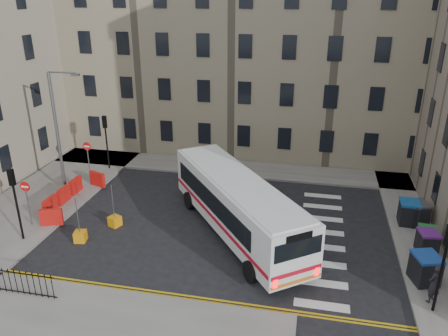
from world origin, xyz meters
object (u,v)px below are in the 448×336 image
at_px(wheelie_bin_b, 427,242).
at_px(bollard_yellow, 115,221).
at_px(wheelie_bin_e, 409,212).
at_px(wheelie_bin_d, 417,213).
at_px(bollard_chevron, 80,236).
at_px(streetlamp, 57,132).
at_px(pedestrian, 434,284).
at_px(wheelie_bin_c, 427,238).
at_px(wheelie_bin_a, 425,268).
at_px(bus, 237,203).

xyz_separation_m(wheelie_bin_b, bollard_yellow, (-17.05, -0.57, -0.46)).
bearing_deg(wheelie_bin_e, wheelie_bin_d, 6.85).
relative_size(wheelie_bin_e, bollard_chevron, 2.30).
height_order(streetlamp, bollard_yellow, streetlamp).
relative_size(pedestrian, bollard_chevron, 3.07).
bearing_deg(bollard_yellow, pedestrian, -12.04).
xyz_separation_m(streetlamp, bollard_yellow, (5.17, -3.40, -4.04)).
height_order(wheelie_bin_c, pedestrian, pedestrian).
relative_size(wheelie_bin_a, wheelie_bin_e, 1.11).
distance_m(wheelie_bin_b, wheelie_bin_c, 0.39).
relative_size(wheelie_bin_c, pedestrian, 0.64).
height_order(wheelie_bin_b, wheelie_bin_d, wheelie_bin_d).
relative_size(wheelie_bin_b, wheelie_bin_c, 1.02).
distance_m(pedestrian, bollard_chevron, 17.65).
bearing_deg(bollard_yellow, wheelie_bin_d, 12.09).
bearing_deg(wheelie_bin_d, wheelie_bin_b, -108.95).
xyz_separation_m(wheelie_bin_a, bollard_chevron, (-17.52, 0.09, -0.56)).
height_order(bus, wheelie_bin_e, bus).
bearing_deg(wheelie_bin_b, wheelie_bin_d, 80.98).
xyz_separation_m(pedestrian, bollard_chevron, (-17.56, 1.55, -0.77)).
xyz_separation_m(streetlamp, wheelie_bin_a, (21.59, -5.46, -3.48)).
height_order(pedestrian, bollard_yellow, pedestrian).
height_order(wheelie_bin_d, wheelie_bin_e, wheelie_bin_e).
bearing_deg(bus, wheelie_bin_b, -36.99).
height_order(wheelie_bin_e, bollard_yellow, wheelie_bin_e).
bearing_deg(streetlamp, bus, -12.69).
height_order(streetlamp, wheelie_bin_c, streetlamp).
bearing_deg(wheelie_bin_e, bollard_chevron, -161.41).
bearing_deg(bus, wheelie_bin_e, -19.31).
bearing_deg(bus, pedestrian, -60.48).
height_order(wheelie_bin_b, pedestrian, pedestrian).
relative_size(streetlamp, wheelie_bin_b, 6.74).
distance_m(bus, bollard_chevron, 8.73).
bearing_deg(wheelie_bin_c, bus, -171.58).
relative_size(wheelie_bin_d, bollard_yellow, 2.49).
bearing_deg(wheelie_bin_c, wheelie_bin_e, 106.45).
bearing_deg(wheelie_bin_a, wheelie_bin_e, 71.06).
distance_m(bus, pedestrian, 10.29).
xyz_separation_m(wheelie_bin_a, wheelie_bin_b, (0.63, 2.63, -0.10)).
distance_m(wheelie_bin_e, bollard_yellow, 17.03).
bearing_deg(wheelie_bin_c, wheelie_bin_d, 96.44).
bearing_deg(bollard_yellow, bollard_chevron, -119.26).
height_order(wheelie_bin_d, bollard_yellow, wheelie_bin_d).
bearing_deg(bollard_yellow, wheelie_bin_b, 1.93).
distance_m(streetlamp, wheelie_bin_d, 22.55).
bearing_deg(bollard_chevron, bus, 17.66).
height_order(wheelie_bin_a, wheelie_bin_d, wheelie_bin_a).
relative_size(bus, wheelie_bin_d, 7.52).
distance_m(wheelie_bin_d, wheelie_bin_e, 0.47).
distance_m(streetlamp, bus, 12.80).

